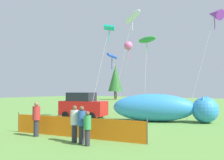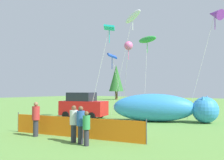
% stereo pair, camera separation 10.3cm
% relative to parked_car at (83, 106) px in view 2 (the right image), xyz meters
% --- Properties ---
extents(ground_plane, '(120.00, 120.00, 0.00)m').
position_rel_parked_car_xyz_m(ground_plane, '(3.98, -3.56, -1.11)').
color(ground_plane, '#609342').
extents(parked_car, '(4.40, 2.85, 2.29)m').
position_rel_parked_car_xyz_m(parked_car, '(0.00, 0.00, 0.00)').
color(parked_car, red).
rests_on(parked_car, ground).
extents(folding_chair, '(0.59, 0.59, 0.86)m').
position_rel_parked_car_xyz_m(folding_chair, '(5.89, -4.74, -0.61)').
color(folding_chair, '#267F33').
rests_on(folding_chair, ground).
extents(inflatable_cat, '(8.01, 4.93, 2.22)m').
position_rel_parked_car_xyz_m(inflatable_cat, '(6.69, 2.02, -0.09)').
color(inflatable_cat, '#338CD8').
rests_on(inflatable_cat, ground).
extents(safety_fence, '(7.97, 1.70, 1.18)m').
position_rel_parked_car_xyz_m(safety_fence, '(5.71, -6.68, -0.58)').
color(safety_fence, orange).
rests_on(safety_fence, ground).
extents(spectator_in_black_shirt, '(0.41, 0.41, 1.89)m').
position_rel_parked_car_xyz_m(spectator_in_black_shirt, '(3.85, -7.77, -0.08)').
color(spectator_in_black_shirt, '#2D2D38').
rests_on(spectator_in_black_shirt, ground).
extents(spectator_in_grey_shirt, '(0.39, 0.39, 1.78)m').
position_rel_parked_car_xyz_m(spectator_in_grey_shirt, '(7.12, -7.62, -0.14)').
color(spectator_in_grey_shirt, '#2D2D38').
rests_on(spectator_in_grey_shirt, ground).
extents(spectator_in_green_shirt, '(0.34, 0.34, 1.58)m').
position_rel_parked_car_xyz_m(spectator_in_green_shirt, '(7.62, -7.77, -0.25)').
color(spectator_in_green_shirt, '#2D2D38').
rests_on(spectator_in_green_shirt, ground).
extents(spectator_in_white_shirt, '(0.39, 0.39, 1.79)m').
position_rel_parked_car_xyz_m(spectator_in_white_shirt, '(6.59, -7.57, -0.13)').
color(spectator_in_white_shirt, '#2D2D38').
rests_on(spectator_in_white_shirt, ground).
extents(kite_pink_octopus, '(2.50, 2.45, 7.01)m').
position_rel_parked_car_xyz_m(kite_pink_octopus, '(2.90, 2.95, 5.46)').
color(kite_pink_octopus, silver).
rests_on(kite_pink_octopus, ground).
extents(kite_purple_delta, '(2.76, 2.57, 9.49)m').
position_rel_parked_car_xyz_m(kite_purple_delta, '(9.91, 5.42, 7.72)').
color(kite_purple_delta, silver).
rests_on(kite_purple_delta, ground).
extents(kite_green_fish, '(2.60, 2.00, 7.78)m').
position_rel_parked_car_xyz_m(kite_green_fish, '(3.70, 5.04, 6.27)').
color(kite_green_fish, silver).
rests_on(kite_green_fish, ground).
extents(kite_white_ghost, '(3.41, 1.69, 10.04)m').
position_rel_parked_car_xyz_m(kite_white_ghost, '(2.92, 3.65, 8.32)').
color(kite_white_ghost, silver).
rests_on(kite_white_ghost, ground).
extents(kite_teal_diamond, '(1.92, 1.83, 8.06)m').
position_rel_parked_car_xyz_m(kite_teal_diamond, '(2.49, 0.54, 6.60)').
color(kite_teal_diamond, silver).
rests_on(kite_teal_diamond, ground).
extents(kite_blue_box, '(1.19, 2.92, 6.20)m').
position_rel_parked_car_xyz_m(kite_blue_box, '(0.90, 3.11, 4.62)').
color(kite_blue_box, silver).
rests_on(kite_blue_box, ground).
extents(horizon_tree_east, '(3.61, 3.61, 8.61)m').
position_rel_parked_car_xyz_m(horizon_tree_east, '(-20.95, 33.79, 4.18)').
color(horizon_tree_east, brown).
rests_on(horizon_tree_east, ground).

